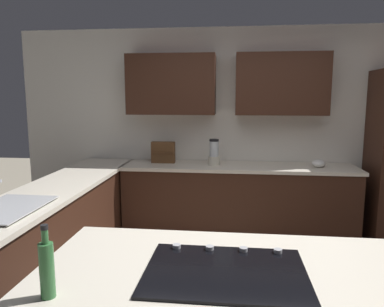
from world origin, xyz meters
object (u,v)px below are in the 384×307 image
(cooktop, at_px, (226,271))
(oil_bottle, at_px, (47,268))
(blender, at_px, (214,154))
(spice_rack, at_px, (163,152))
(mixing_bowl, at_px, (319,163))
(sink_unit, at_px, (6,208))

(cooktop, xyz_separation_m, oil_bottle, (0.73, 0.30, 0.12))
(blender, bearing_deg, oil_bottle, 80.33)
(blender, distance_m, spice_rack, 0.66)
(oil_bottle, bearing_deg, mixing_bowl, -119.91)
(oil_bottle, bearing_deg, cooktop, -157.75)
(cooktop, distance_m, blender, 2.80)
(blender, distance_m, mixing_bowl, 1.25)
(mixing_bowl, bearing_deg, sink_unit, 36.68)
(mixing_bowl, height_order, oil_bottle, oil_bottle)
(blender, xyz_separation_m, oil_bottle, (0.53, 3.09, -0.01))
(cooktop, height_order, blender, blender)
(blender, bearing_deg, cooktop, 94.18)
(cooktop, distance_m, mixing_bowl, 2.98)
(cooktop, xyz_separation_m, mixing_bowl, (-1.05, -2.79, 0.04))
(mixing_bowl, relative_size, spice_rack, 0.55)
(sink_unit, xyz_separation_m, oil_bottle, (-0.90, 1.09, 0.11))
(spice_rack, bearing_deg, oil_bottle, 92.23)
(sink_unit, height_order, oil_bottle, oil_bottle)
(cooktop, relative_size, blender, 2.38)
(blender, height_order, spice_rack, blender)
(cooktop, height_order, mixing_bowl, mixing_bowl)
(blender, distance_m, oil_bottle, 3.13)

